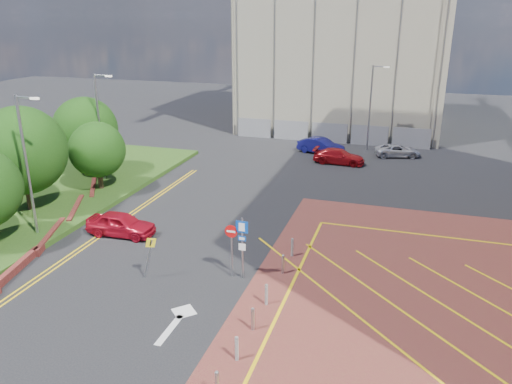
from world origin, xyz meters
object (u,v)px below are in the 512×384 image
at_px(lamp_left_far, 100,123).
at_px(lamp_back, 371,105).
at_px(tree_b, 22,151).
at_px(car_silver_back, 397,151).
at_px(tree_d, 85,129).
at_px(lamp_left_near, 27,161).
at_px(car_blue_back, 321,146).
at_px(car_red_back, 339,156).
at_px(warning_sign, 149,253).
at_px(tree_c, 97,150).
at_px(sign_cluster, 238,242).
at_px(car_red_left, 121,224).

bearing_deg(lamp_left_far, lamp_back, 40.86).
relative_size(tree_b, lamp_left_far, 0.84).
relative_size(lamp_back, car_silver_back, 1.96).
height_order(tree_b, lamp_left_far, lamp_left_far).
distance_m(tree_d, lamp_left_near, 11.76).
height_order(lamp_back, car_blue_back, lamp_back).
bearing_deg(car_red_back, warning_sign, 168.27).
bearing_deg(tree_d, tree_c, -45.00).
height_order(lamp_back, car_red_back, lamp_back).
xyz_separation_m(tree_d, car_silver_back, (23.38, 13.48, -3.30)).
height_order(sign_cluster, warning_sign, sign_cluster).
bearing_deg(car_red_left, warning_sign, -136.50).
height_order(lamp_back, car_red_left, lamp_back).
relative_size(tree_c, car_red_back, 1.10).
height_order(tree_b, car_blue_back, tree_b).
relative_size(tree_d, warning_sign, 2.70).
distance_m(car_red_back, car_silver_back, 6.16).
bearing_deg(car_silver_back, lamp_left_near, 125.92).
bearing_deg(tree_b, car_silver_back, 43.83).
bearing_deg(car_blue_back, lamp_left_near, 171.77).
relative_size(lamp_left_near, sign_cluster, 2.50).
bearing_deg(lamp_left_near, sign_cluster, -4.56).
distance_m(car_blue_back, car_silver_back, 6.98).
relative_size(car_red_left, car_red_back, 0.92).
bearing_deg(car_red_back, car_blue_back, 39.16).
relative_size(warning_sign, car_red_left, 0.55).
bearing_deg(car_red_back, lamp_back, -17.96).
xyz_separation_m(warning_sign, car_red_back, (5.84, 23.08, -0.78)).
distance_m(warning_sign, car_red_back, 23.82).
distance_m(tree_c, lamp_left_near, 8.20).
distance_m(lamp_left_far, warning_sign, 16.71).
height_order(lamp_left_far, warning_sign, lamp_left_far).
bearing_deg(lamp_left_far, sign_cluster, -36.82).
height_order(tree_b, tree_d, tree_b).
bearing_deg(car_silver_back, car_red_back, 112.96).
xyz_separation_m(tree_d, lamp_back, (20.58, 15.00, 0.49)).
relative_size(tree_d, sign_cluster, 1.90).
bearing_deg(lamp_back, tree_b, -130.41).
relative_size(tree_b, car_red_left, 1.65).
bearing_deg(lamp_left_near, car_silver_back, 51.76).
distance_m(lamp_left_far, car_red_back, 20.03).
xyz_separation_m(tree_d, sign_cluster, (16.80, -12.02, -1.92)).
height_order(tree_d, car_red_left, tree_d).
height_order(tree_d, car_blue_back, tree_d).
bearing_deg(tree_b, sign_cluster, -14.26).
xyz_separation_m(lamp_back, car_red_back, (-2.00, -5.38, -3.71)).
distance_m(lamp_left_near, warning_sign, 9.56).
bearing_deg(tree_d, car_red_left, -47.37).
height_order(tree_c, lamp_left_far, lamp_left_far).
distance_m(sign_cluster, car_red_back, 21.75).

